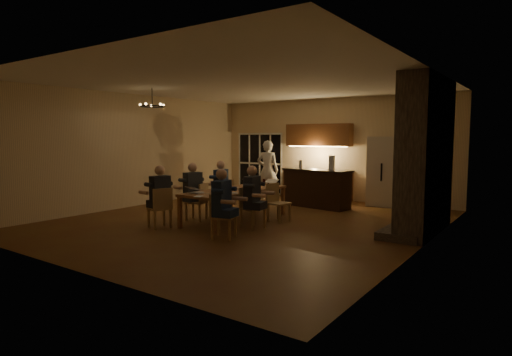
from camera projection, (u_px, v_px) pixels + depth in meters
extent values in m
plane|color=brown|center=(247.00, 221.00, 10.10)|extent=(9.00, 9.00, 0.00)
cube|color=beige|center=(331.00, 149.00, 13.63)|extent=(8.00, 0.04, 3.20)
cube|color=beige|center=(134.00, 151.00, 12.24)|extent=(0.04, 9.00, 3.20)
cube|color=beige|center=(428.00, 159.00, 7.65)|extent=(0.04, 9.00, 3.20)
cube|color=white|center=(247.00, 83.00, 9.79)|extent=(8.00, 9.00, 0.04)
cube|color=black|center=(260.00, 163.00, 15.19)|extent=(1.86, 0.08, 2.10)
cube|color=#63584D|center=(426.00, 156.00, 8.82)|extent=(0.58, 2.50, 3.20)
cube|color=beige|center=(385.00, 171.00, 12.31)|extent=(0.90, 0.68, 2.00)
cube|color=#A46D41|center=(236.00, 205.00, 10.14)|extent=(1.10, 2.83, 0.75)
cube|color=black|center=(317.00, 188.00, 12.12)|extent=(2.10, 0.98, 1.08)
imported|color=silver|center=(268.00, 170.00, 13.49)|extent=(0.80, 0.65, 1.89)
torus|color=black|center=(152.00, 106.00, 10.67)|extent=(0.63, 0.63, 0.03)
cylinder|color=white|center=(222.00, 189.00, 9.82)|extent=(0.07, 0.07, 0.10)
cylinder|color=white|center=(253.00, 185.00, 10.53)|extent=(0.09, 0.09, 0.10)
cylinder|color=white|center=(244.00, 183.00, 11.00)|extent=(0.08, 0.08, 0.10)
cylinder|color=red|center=(215.00, 194.00, 8.85)|extent=(0.09, 0.09, 0.12)
cylinder|color=red|center=(229.00, 184.00, 10.64)|extent=(0.09, 0.09, 0.12)
cylinder|color=#B2B2B7|center=(216.00, 190.00, 9.48)|extent=(0.06, 0.06, 0.12)
cylinder|color=#3F0F0C|center=(264.00, 181.00, 11.41)|extent=(0.07, 0.07, 0.12)
cylinder|color=#B2B2B7|center=(255.00, 187.00, 10.06)|extent=(0.07, 0.07, 0.12)
cylinder|color=white|center=(232.00, 193.00, 9.39)|extent=(0.24, 0.24, 0.02)
cylinder|color=white|center=(199.00, 192.00, 9.50)|extent=(0.24, 0.24, 0.02)
cylinder|color=white|center=(270.00, 187.00, 10.45)|extent=(0.23, 0.23, 0.02)
cube|color=white|center=(198.00, 196.00, 8.88)|extent=(0.21, 0.24, 0.01)
cylinder|color=#99999E|center=(300.00, 164.00, 12.39)|extent=(0.09, 0.09, 0.24)
cube|color=silver|center=(332.00, 163.00, 11.72)|extent=(0.13, 0.13, 0.40)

